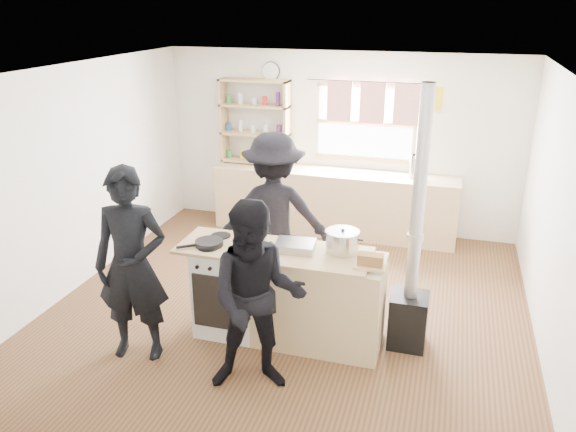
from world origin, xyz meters
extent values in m
cube|color=brown|center=(0.00, 0.00, -0.01)|extent=(5.00, 5.00, 0.01)
cube|color=#D5B380|center=(0.00, 2.22, 0.45)|extent=(3.40, 0.55, 0.90)
cube|color=tan|center=(-1.20, 2.34, 0.94)|extent=(1.00, 0.28, 0.03)
cube|color=tan|center=(-1.20, 2.34, 1.33)|extent=(1.00, 0.28, 0.03)
cube|color=tan|center=(-1.20, 2.34, 1.74)|extent=(1.00, 0.28, 0.03)
cube|color=tan|center=(-1.20, 2.34, 2.08)|extent=(1.00, 0.28, 0.03)
cube|color=tan|center=(-1.68, 2.34, 1.50)|extent=(0.04, 0.28, 1.20)
cube|color=tan|center=(-0.72, 2.34, 1.50)|extent=(0.04, 0.28, 1.20)
cylinder|color=silver|center=(1.06, 2.22, 1.06)|extent=(0.10, 0.10, 0.32)
cube|color=white|center=(-0.45, -0.55, 0.45)|extent=(0.60, 0.60, 0.90)
cube|color=tan|center=(0.45, -0.55, 0.45)|extent=(1.20, 0.60, 0.90)
cube|color=tan|center=(0.00, -0.55, 0.92)|extent=(1.84, 0.64, 0.03)
cylinder|color=black|center=(-0.62, -0.64, 0.96)|extent=(0.38, 0.38, 0.05)
cylinder|color=#274F1B|center=(-0.62, -0.64, 0.97)|extent=(0.24, 0.24, 0.02)
cube|color=silver|center=(0.20, -0.50, 0.97)|extent=(0.39, 0.31, 0.08)
cube|color=brown|center=(0.20, -0.50, 0.99)|extent=(0.33, 0.26, 0.02)
cylinder|color=#B7B7BA|center=(-0.22, -0.45, 1.01)|extent=(0.23, 0.23, 0.16)
cylinder|color=#B7B7BA|center=(-0.22, -0.45, 1.09)|extent=(0.24, 0.24, 0.01)
sphere|color=black|center=(-0.22, -0.45, 1.11)|extent=(0.03, 0.03, 0.03)
cylinder|color=#B6B6B9|center=(0.63, -0.42, 1.03)|extent=(0.30, 0.30, 0.20)
cylinder|color=#B6B6B9|center=(0.63, -0.42, 1.13)|extent=(0.31, 0.31, 0.01)
sphere|color=black|center=(0.63, -0.42, 1.15)|extent=(0.03, 0.03, 0.03)
cube|color=tan|center=(0.93, -0.67, 0.94)|extent=(0.28, 0.20, 0.02)
cube|color=olive|center=(0.93, -0.67, 1.00)|extent=(0.22, 0.11, 0.10)
cube|color=black|center=(1.28, -0.35, 0.26)|extent=(0.35, 0.35, 0.53)
cylinder|color=#ADADB2|center=(1.28, -0.35, 1.51)|extent=(0.12, 0.12, 1.97)
imported|color=black|center=(-1.12, -1.21, 0.91)|extent=(0.74, 0.56, 1.82)
imported|color=black|center=(0.11, -1.33, 0.84)|extent=(0.97, 0.85, 1.68)
imported|color=black|center=(-0.29, 0.36, 0.92)|extent=(1.32, 0.98, 1.83)
camera|label=1|loc=(1.49, -5.13, 3.12)|focal=35.00mm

